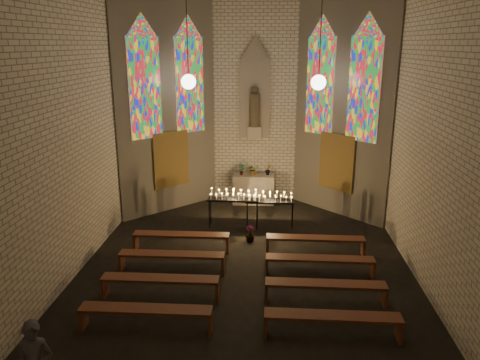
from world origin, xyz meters
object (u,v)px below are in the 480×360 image
aisle_flower_pot (250,234)px  altar (254,189)px  votive_stand_left (233,197)px  votive_stand_right (270,199)px

aisle_flower_pot → altar: bearing=90.6°
altar → votive_stand_left: bearing=-103.0°
aisle_flower_pot → votive_stand_left: size_ratio=0.30×
votive_stand_right → altar: bearing=103.5°
votive_stand_left → votive_stand_right: votive_stand_left is taller
aisle_flower_pot → votive_stand_right: (0.53, 1.05, 0.67)m
aisle_flower_pot → votive_stand_left: votive_stand_left is taller
altar → aisle_flower_pot: altar is taller
altar → votive_stand_left: votive_stand_left is taller
aisle_flower_pot → votive_stand_right: 1.35m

